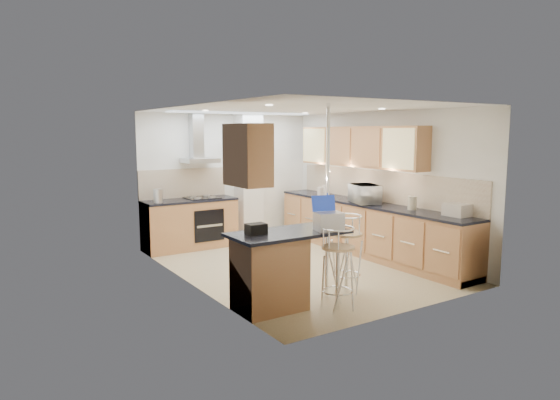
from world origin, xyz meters
TOP-DOWN VIEW (x-y plane):
  - ground at (0.00, 0.00)m, footprint 4.80×4.80m
  - room_shell at (0.32, 0.38)m, footprint 3.64×4.84m
  - right_counter at (1.50, 0.00)m, footprint 0.63×4.40m
  - back_counter at (-0.95, 2.10)m, footprint 1.70×0.63m
  - peninsula at (-1.12, -1.45)m, footprint 1.47×0.72m
  - microwave at (1.39, -0.05)m, footprint 0.57×0.69m
  - laptop at (-0.67, -1.66)m, footprint 0.37×0.31m
  - bag at (-1.54, -1.37)m, footprint 0.23×0.17m
  - bar_stool_near at (-0.70, -1.88)m, footprint 0.52×0.52m
  - bar_stool_end at (-0.16, -1.41)m, footprint 0.55×0.55m
  - jar_a at (1.51, 1.21)m, footprint 0.15×0.15m
  - jar_b at (1.42, 1.27)m, footprint 0.12×0.12m
  - jar_c at (1.54, -0.97)m, footprint 0.14×0.14m
  - jar_d at (1.52, -0.23)m, footprint 0.11×0.11m
  - bread_bin at (1.64, -1.75)m, footprint 0.27×0.35m
  - kettle at (-1.59, 1.95)m, footprint 0.16×0.16m

SIDE VIEW (x-z plane):
  - ground at x=0.00m, z-range 0.00..0.00m
  - back_counter at x=-0.95m, z-range 0.00..0.92m
  - right_counter at x=1.50m, z-range 0.00..0.92m
  - peninsula at x=-1.12m, z-range 0.01..0.95m
  - bar_stool_near at x=-0.70m, z-range 0.00..1.03m
  - bar_stool_end at x=-0.16m, z-range 0.00..1.06m
  - jar_d at x=1.52m, z-range 0.92..1.05m
  - jar_b at x=1.42m, z-range 0.92..1.08m
  - bag at x=-1.54m, z-range 0.94..1.07m
  - bread_bin at x=1.64m, z-range 0.92..1.10m
  - jar_a at x=1.51m, z-range 0.92..1.12m
  - jar_c at x=1.54m, z-range 0.92..1.13m
  - kettle at x=-1.59m, z-range 0.92..1.16m
  - laptop at x=-0.67m, z-range 0.94..1.16m
  - microwave at x=1.39m, z-range 0.92..1.25m
  - room_shell at x=0.32m, z-range 0.29..2.80m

